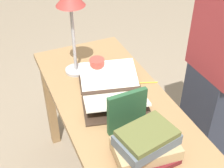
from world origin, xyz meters
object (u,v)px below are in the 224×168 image
open_book (112,90)px  pencil (145,83)px  book_stack_tall (146,145)px  book_standing_upright (127,111)px  person_reader (217,69)px  reading_lamp (71,8)px  coffee_mug (97,67)px

open_book → pencil: 0.21m
book_stack_tall → pencil: size_ratio=2.06×
book_standing_upright → person_reader: 0.72m
book_stack_tall → reading_lamp: (0.73, 0.07, 0.32)m
open_book → reading_lamp: 0.47m
open_book → pencil: open_book is taller
coffee_mug → person_reader: 0.70m
book_standing_upright → person_reader: (0.20, -0.69, -0.08)m
reading_lamp → pencil: bearing=-130.0°
open_book → book_stack_tall: (-0.45, 0.04, 0.05)m
coffee_mug → person_reader: (-0.27, -0.65, -0.03)m
open_book → reading_lamp: reading_lamp is taller
reading_lamp → person_reader: bearing=-114.3°
open_book → person_reader: size_ratio=0.33×
book_standing_upright → coffee_mug: book_standing_upright is taller
book_standing_upright → reading_lamp: (0.54, 0.07, 0.29)m
book_stack_tall → coffee_mug: 0.66m
open_book → pencil: bearing=-73.8°
book_standing_upright → pencil: (0.28, -0.25, -0.10)m
book_stack_tall → person_reader: bearing=-60.4°
book_stack_tall → coffee_mug: bearing=-3.2°
coffee_mug → open_book: bearing=-178.0°
book_stack_tall → open_book: bearing=-5.5°
coffee_mug → book_standing_upright: bearing=175.5°
reading_lamp → person_reader: size_ratio=0.30×
book_standing_upright → pencil: book_standing_upright is taller
person_reader → book_standing_upright: bearing=-73.5°
book_standing_upright → reading_lamp: 0.62m
book_stack_tall → pencil: bearing=-28.4°
open_book → reading_lamp: size_ratio=1.08×
pencil → person_reader: bearing=-99.6°
coffee_mug → pencil: (-0.19, -0.21, -0.05)m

